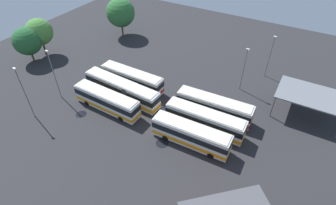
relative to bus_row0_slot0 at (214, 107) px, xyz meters
name	(u,v)px	position (x,y,z in m)	size (l,w,h in m)	color
ground_plane	(159,112)	(8.43, 3.98, -1.92)	(97.17, 97.17, 0.00)	#28282B
bus_row0_slot0	(214,107)	(0.00, 0.00, 0.00)	(12.94, 3.21, 3.63)	silver
bus_row0_slot1	(205,120)	(0.02, 3.79, 0.00)	(12.91, 2.95, 3.63)	silver
bus_row0_slot2	(191,135)	(0.50, 7.73, 0.00)	(12.12, 3.02, 3.63)	silver
bus_row1_slot0	(132,79)	(16.79, 0.22, 0.00)	(12.94, 2.76, 3.63)	silver
bus_row1_slot1	(122,89)	(16.37, 3.85, 0.00)	(15.67, 3.49, 3.63)	silver
bus_row1_slot2	(107,101)	(16.64, 7.75, 0.00)	(12.69, 2.94, 3.63)	silver
maintenance_shelter	(312,96)	(-13.58, -7.96, 2.24)	(10.79, 7.16, 4.35)	slate
lamp_post_far_corner	(270,55)	(-4.55, -16.60, 2.92)	(0.56, 0.28, 8.83)	slate
lamp_post_by_building	(24,92)	(26.38, 15.54, 3.36)	(0.56, 0.28, 9.71)	slate
lamp_post_near_entrance	(244,68)	(-1.53, -9.61, 2.84)	(0.56, 0.28, 8.68)	slate
lamp_post_mid_lot	(54,73)	(26.44, 9.50, 3.37)	(0.56, 0.28, 9.73)	slate
tree_northwest	(121,13)	(32.42, -17.14, 4.05)	(7.07, 7.07, 9.51)	brown
tree_northeast	(39,32)	(41.64, -0.12, 3.68)	(5.82, 5.82, 8.52)	brown
tree_south_edge	(27,41)	(41.77, 3.22, 2.86)	(5.95, 5.95, 7.76)	brown
puddle_front_lane	(166,112)	(7.33, 3.36, -1.91)	(3.33, 3.33, 0.01)	black
puddle_near_shelter	(162,143)	(4.26, 9.85, -1.91)	(2.04, 2.04, 0.01)	black
puddle_centre_drain	(81,114)	(19.82, 11.21, -1.91)	(1.88, 1.88, 0.01)	black
puddle_back_corner	(198,97)	(4.30, -3.33, -1.91)	(3.93, 3.93, 0.01)	black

